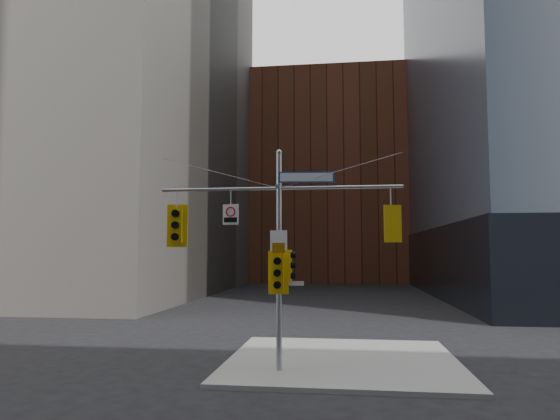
% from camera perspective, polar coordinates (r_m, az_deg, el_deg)
% --- Properties ---
extents(ground, '(160.00, 160.00, 0.00)m').
position_cam_1_polar(ground, '(14.84, -1.19, -20.09)').
color(ground, black).
rests_on(ground, ground).
extents(sidewalk_corner, '(8.00, 8.00, 0.15)m').
position_cam_1_polar(sidewalk_corner, '(18.55, 7.15, -16.71)').
color(sidewalk_corner, gray).
rests_on(sidewalk_corner, ground).
extents(brick_midrise, '(26.00, 20.00, 28.00)m').
position_cam_1_polar(brick_midrise, '(72.89, 5.70, 3.15)').
color(brick_midrise, brown).
rests_on(brick_midrise, ground).
extents(signal_assembly, '(8.00, 0.80, 7.30)m').
position_cam_1_polar(signal_assembly, '(16.30, -0.11, -3.03)').
color(signal_assembly, '#93959B').
rests_on(signal_assembly, ground).
extents(traffic_light_west_arm, '(0.69, 0.60, 1.44)m').
position_cam_1_polar(traffic_light_west_arm, '(17.14, -11.76, -1.74)').
color(traffic_light_west_arm, gold).
rests_on(traffic_light_west_arm, ground).
extents(traffic_light_east_arm, '(0.56, 0.51, 1.18)m').
position_cam_1_polar(traffic_light_east_arm, '(16.24, 12.59, -1.56)').
color(traffic_light_east_arm, gold).
rests_on(traffic_light_east_arm, ground).
extents(traffic_light_pole_side, '(0.41, 0.35, 1.01)m').
position_cam_1_polar(traffic_light_pole_side, '(16.26, 1.02, -6.34)').
color(traffic_light_pole_side, gold).
rests_on(traffic_light_pole_side, ground).
extents(traffic_light_pole_front, '(0.66, 0.53, 1.39)m').
position_cam_1_polar(traffic_light_pole_front, '(16.04, -0.24, -7.18)').
color(traffic_light_pole_front, gold).
rests_on(traffic_light_pole_front, ground).
extents(street_sign_blade, '(1.83, 0.22, 0.36)m').
position_cam_1_polar(street_sign_blade, '(16.38, 3.03, 3.76)').
color(street_sign_blade, '#0F448F').
rests_on(street_sign_blade, ground).
extents(regulatory_sign_arm, '(0.54, 0.11, 0.68)m').
position_cam_1_polar(regulatory_sign_arm, '(16.61, -5.67, -0.44)').
color(regulatory_sign_arm, silver).
rests_on(regulatory_sign_arm, ground).
extents(regulatory_sign_pole, '(0.56, 0.08, 0.73)m').
position_cam_1_polar(regulatory_sign_pole, '(16.18, -0.16, -3.70)').
color(regulatory_sign_pole, silver).
rests_on(regulatory_sign_pole, ground).
extents(street_blade_ew, '(0.72, 0.05, 0.14)m').
position_cam_1_polar(street_blade_ew, '(16.27, 1.48, -8.38)').
color(street_blade_ew, silver).
rests_on(street_blade_ew, ground).
extents(street_blade_ns, '(0.10, 0.76, 0.15)m').
position_cam_1_polar(street_blade_ns, '(16.77, 0.10, -8.04)').
color(street_blade_ns, '#145926').
rests_on(street_blade_ns, ground).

